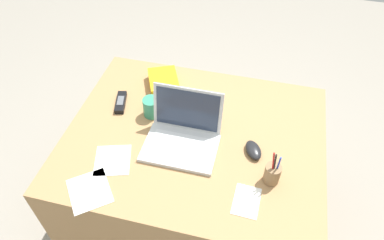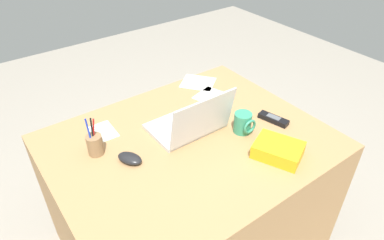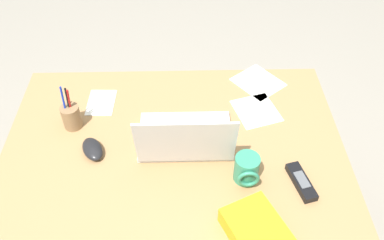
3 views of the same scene
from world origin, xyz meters
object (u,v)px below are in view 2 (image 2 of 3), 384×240
at_px(laptop, 190,123).
at_px(coffee_mug_white, 243,123).
at_px(computer_mouse, 130,158).
at_px(pen_holder, 95,144).
at_px(snack_bag, 278,150).
at_px(cordless_phone, 273,119).

distance_m(laptop, coffee_mug_white, 0.24).
distance_m(computer_mouse, pen_holder, 0.16).
height_order(coffee_mug_white, pen_holder, pen_holder).
relative_size(pen_holder, snack_bag, 0.92).
xyz_separation_m(laptop, computer_mouse, (0.32, 0.02, -0.03)).
xyz_separation_m(computer_mouse, snack_bag, (-0.51, 0.33, 0.01)).
height_order(laptop, coffee_mug_white, laptop).
height_order(cordless_phone, snack_bag, snack_bag).
distance_m(coffee_mug_white, cordless_phone, 0.18).
bearing_deg(cordless_phone, coffee_mug_white, -8.72).
relative_size(laptop, snack_bag, 1.71).
bearing_deg(computer_mouse, pen_holder, -82.34).
bearing_deg(snack_bag, laptop, -60.47).
bearing_deg(laptop, snack_bag, 119.53).
relative_size(computer_mouse, snack_bag, 0.57).
bearing_deg(coffee_mug_white, snack_bag, 91.35).
distance_m(cordless_phone, snack_bag, 0.25).
bearing_deg(snack_bag, cordless_phone, -133.32).
bearing_deg(computer_mouse, laptop, 156.19).
height_order(coffee_mug_white, snack_bag, coffee_mug_white).
xyz_separation_m(coffee_mug_white, cordless_phone, (-0.17, 0.03, -0.04)).
xyz_separation_m(laptop, pen_holder, (0.41, -0.11, 0.00)).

